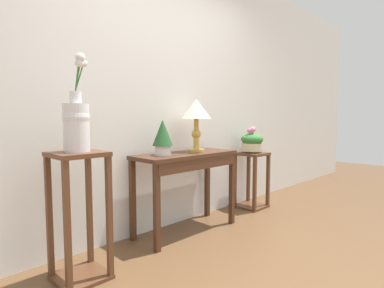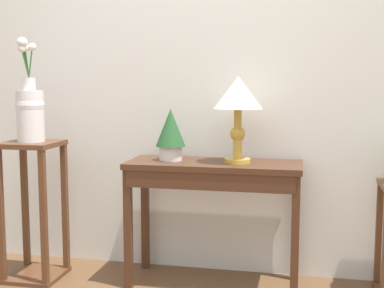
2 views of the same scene
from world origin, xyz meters
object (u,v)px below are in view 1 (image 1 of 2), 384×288
Objects in this scene: table_lamp at (196,112)px; flower_vase_tall_left at (76,121)px; potted_plant_on_console at (163,136)px; planter_bowl_wide_right at (252,142)px; console_table at (188,166)px; pedestal_stand_left at (79,216)px; pedestal_stand_right at (251,180)px.

table_lamp is 1.27m from flower_vase_tall_left.
table_lamp is at bearing -1.51° from potted_plant_on_console.
planter_bowl_wide_right is at bearing 1.29° from table_lamp.
flower_vase_tall_left is at bearing -169.91° from potted_plant_on_console.
console_table is at bearing -177.71° from planter_bowl_wide_right.
potted_plant_on_console reaches higher than pedestal_stand_left.
table_lamp is at bearing 6.25° from pedestal_stand_left.
console_table is 1.19× the size of pedestal_stand_left.
table_lamp reaches higher than planter_bowl_wide_right.
table_lamp is 1.45m from pedestal_stand_left.
flower_vase_tall_left is 2.02× the size of planter_bowl_wide_right.
console_table is 0.52m from table_lamp.
table_lamp is at bearing 9.23° from console_table.
flower_vase_tall_left reaches higher than console_table.
planter_bowl_wide_right is (1.39, 0.01, -0.13)m from potted_plant_on_console.
pedestal_stand_left is 1.30× the size of pedestal_stand_right.
table_lamp reaches higher than potted_plant_on_console.
pedestal_stand_left is 2.80× the size of planter_bowl_wide_right.
pedestal_stand_right is at bearing 1.29° from table_lamp.
console_table reaches higher than pedestal_stand_right.
flower_vase_tall_left is 2.26m from planter_bowl_wide_right.
pedestal_stand_right is at bearing 8.26° from planter_bowl_wide_right.
planter_bowl_wide_right is at bearing 4.14° from flower_vase_tall_left.
planter_bowl_wide_right reaches higher than pedestal_stand_right.
flower_vase_tall_left reaches higher than table_lamp.
potted_plant_on_console is 1.40m from planter_bowl_wide_right.
planter_bowl_wide_right is (-0.00, -0.00, 0.47)m from pedestal_stand_right.
table_lamp is 0.81× the size of flower_vase_tall_left.
table_lamp is 1.27m from pedestal_stand_right.
pedestal_stand_left is (-1.26, -0.14, -0.71)m from table_lamp.
planter_bowl_wide_right is (2.24, 0.16, 0.37)m from pedestal_stand_left.
planter_bowl_wide_right is at bearing 2.29° from console_table.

